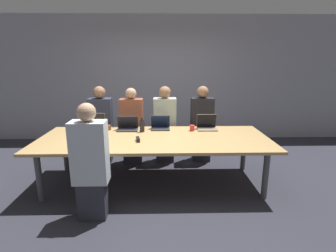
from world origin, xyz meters
TOP-DOWN VIEW (x-y plane):
  - ground_plane at (0.00, 0.00)m, footprint 24.00×24.00m
  - curtain_wall at (0.00, 2.39)m, footprint 12.00×0.06m
  - conference_table at (0.00, 0.00)m, footprint 3.36×1.33m
  - laptop_near_left at (-0.78, -0.49)m, footprint 0.31×0.27m
  - person_near_left at (-0.71, -0.86)m, footprint 0.40×0.24m
  - cup_near_left at (-1.00, -0.46)m, footprint 0.07×0.07m
  - laptop_far_left at (-0.97, 0.47)m, footprint 0.32×0.26m
  - person_far_left at (-0.98, 0.92)m, footprint 0.40×0.24m
  - cup_far_left at (-0.75, 0.46)m, footprint 0.07×0.07m
  - laptop_far_midleft at (-0.44, 0.45)m, footprint 0.34×0.23m
  - person_far_midleft at (-0.42, 0.85)m, footprint 0.40×0.24m
  - bottle_far_midleft at (-0.20, 0.33)m, footprint 0.07×0.07m
  - laptop_far_center at (0.09, 0.50)m, footprint 0.31×0.22m
  - person_far_center at (0.17, 0.92)m, footprint 0.40×0.24m
  - laptop_far_right at (0.85, 0.47)m, footprint 0.32×0.24m
  - person_far_right at (0.84, 0.94)m, footprint 0.40×0.24m
  - cup_far_right at (0.60, 0.37)m, footprint 0.08×0.08m
  - stapler at (-0.22, -0.16)m, footprint 0.07×0.16m

SIDE VIEW (x-z plane):
  - ground_plane at x=0.00m, z-range 0.00..0.00m
  - person_far_midleft at x=-0.42m, z-range -0.02..1.34m
  - person_near_left at x=-0.71m, z-range -0.02..1.36m
  - person_far_right at x=0.84m, z-range -0.02..1.36m
  - conference_table at x=0.00m, z-range 0.31..1.03m
  - person_far_center at x=0.17m, z-range -0.02..1.37m
  - person_far_left at x=-0.98m, z-range -0.02..1.37m
  - stapler at x=-0.22m, z-range 0.72..0.77m
  - cup_far_left at x=-0.75m, z-range 0.72..0.80m
  - cup_far_right at x=0.60m, z-range 0.72..0.82m
  - cup_near_left at x=-1.00m, z-range 0.72..0.82m
  - laptop_far_center at x=0.09m, z-range 0.68..0.90m
  - laptop_far_midleft at x=-0.44m, z-range 0.68..0.91m
  - laptop_far_right at x=0.85m, z-range 0.67..0.92m
  - laptop_far_left at x=-0.97m, z-range 0.67..0.93m
  - laptop_near_left at x=-0.78m, z-range 0.66..0.94m
  - bottle_far_midleft at x=-0.20m, z-range 0.71..0.94m
  - curtain_wall at x=0.00m, z-range 0.00..2.80m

